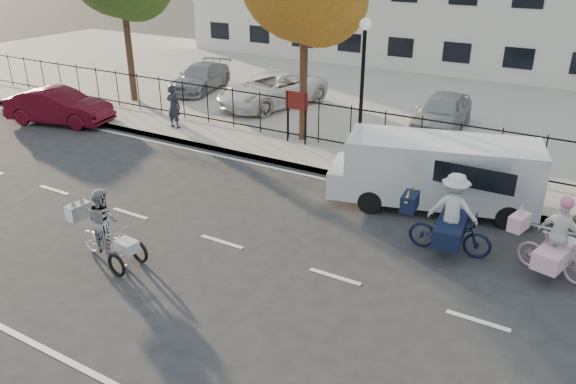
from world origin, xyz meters
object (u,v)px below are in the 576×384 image
Objects in this scene: zebra_trike at (105,233)px; pedestrian at (174,106)px; unicorn_bike at (556,247)px; lot_car_a at (200,77)px; lot_car_b at (272,89)px; lamppost at (363,64)px; white_van at (437,170)px; lot_car_d at (442,112)px; bull_bike at (450,222)px; red_sedan at (59,106)px.

zebra_trike is 9.37m from pedestrian.
unicorn_bike is 0.46× the size of lot_car_a.
zebra_trike is at bearing 121.34° from pedestrian.
lot_car_b is at bearing 20.49° from zebra_trike.
lamppost reaches higher than white_van.
lot_car_a is at bearing 175.47° from lot_car_d.
lot_car_a is at bearing 52.35° from bull_bike.
lamppost is 11.13m from lot_car_a.
zebra_trike is at bearing -104.30° from lamppost.
lot_car_b is at bearing -59.83° from red_sedan.
zebra_trike is 0.35× the size of white_van.
pedestrian reaches higher than zebra_trike.
unicorn_bike reaches higher than lot_car_b.
lamppost reaches higher than red_sedan.
pedestrian is at bearing 156.44° from white_van.
lot_car_b is at bearing 71.12° from unicorn_bike.
lot_car_b is (1.52, 4.48, -0.11)m from pedestrian.
bull_bike reaches higher than zebra_trike.
white_van is at bearing -104.53° from red_sedan.
red_sedan is 4.80m from pedestrian.
lot_car_a is (-14.23, 8.83, -0.03)m from bull_bike.
lamppost reaches higher than unicorn_bike.
zebra_trike is 0.48× the size of red_sedan.
unicorn_bike reaches higher than pedestrian.
bull_bike reaches higher than lot_car_d.
lot_car_b reaches higher than lot_car_d.
zebra_trike is 0.49× the size of lot_car_a.
lamppost is at bearing -19.17° from lot_car_b.
pedestrian is at bearing 90.07° from unicorn_bike.
lot_car_d is at bearing 90.03° from white_van.
bull_bike is 0.42× the size of lot_car_b.
unicorn_bike is at bearing -34.31° from lamppost.
lamppost is 8.16m from unicorn_bike.
bull_bike is (-2.20, -0.13, 0.09)m from unicorn_bike.
pedestrian is (-10.40, 1.52, -0.08)m from white_van.
unicorn_bike is at bearing -48.45° from white_van.
pedestrian reaches higher than lot_car_b.
bull_bike is 16.10m from red_sedan.
white_van is (5.47, 6.44, 0.38)m from zebra_trike.
red_sedan is (-15.95, 2.22, -0.09)m from bull_bike.
bull_bike is at bearing -112.48° from red_sedan.
bull_bike reaches higher than unicorn_bike.
lot_car_d is (-2.70, 8.46, 0.06)m from bull_bike.
lot_car_d is (13.24, 6.23, 0.16)m from red_sedan.
lamppost is 9.34m from zebra_trike.
lot_car_d is (1.54, 3.93, -2.27)m from lamppost.
lamppost is at bearing -9.16° from zebra_trike.
lot_car_d is at bearing -152.05° from pedestrian.
lot_car_d is (11.53, -0.37, 0.09)m from lot_car_a.
bull_bike is 0.51× the size of lot_car_a.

